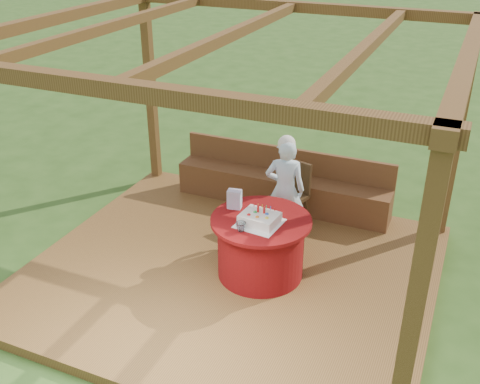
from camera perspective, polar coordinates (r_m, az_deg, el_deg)
name	(u,v)px	position (r m, az deg, el deg)	size (l,w,h in m)	color
ground	(232,277)	(6.64, -0.87, -8.62)	(60.00, 60.00, 0.00)	#284A18
deck	(231,273)	(6.60, -0.87, -8.20)	(4.50, 4.00, 0.12)	brown
pergola	(230,74)	(5.59, -1.04, 11.87)	(4.50, 4.00, 2.72)	brown
bench	(282,187)	(7.81, 4.29, 0.46)	(3.00, 0.42, 0.80)	brown
table	(261,246)	(6.29, 2.11, -5.53)	(1.11, 1.11, 0.71)	maroon
chair	(291,191)	(7.26, 5.24, 0.08)	(0.51, 0.51, 0.86)	#342210
elderly_woman	(285,188)	(6.84, 4.58, 0.39)	(0.55, 0.43, 1.37)	#9FCFEC
birthday_cake	(260,219)	(5.99, 2.01, -2.74)	(0.48, 0.48, 0.19)	white
gift_bag	(234,199)	(6.28, -0.57, -0.73)	(0.15, 0.10, 0.22)	#E393C4
drinking_glass	(241,227)	(5.86, 0.09, -3.55)	(0.11, 0.11, 0.10)	white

